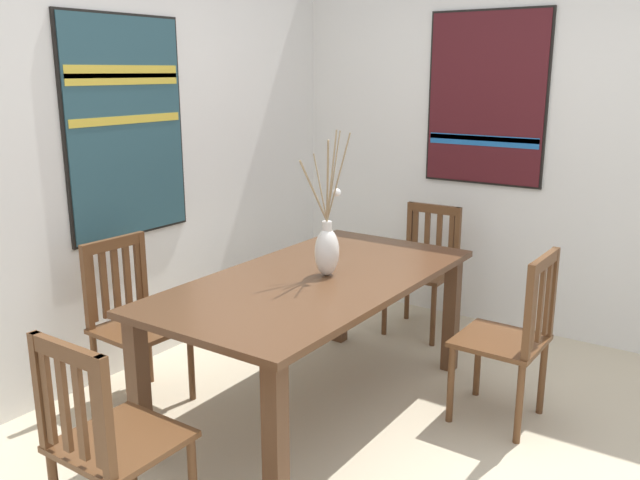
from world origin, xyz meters
name	(u,v)px	position (x,y,z in m)	size (l,w,h in m)	color
ground_plane	(404,444)	(0.00, 0.00, -0.01)	(6.40, 6.40, 0.03)	beige
wall_back	(133,145)	(0.00, 1.86, 1.35)	(6.40, 0.12, 2.70)	silver
wall_side	(539,137)	(1.86, 0.00, 1.35)	(0.12, 6.40, 2.70)	silver
dining_table	(316,295)	(0.03, 0.56, 0.65)	(1.88, 0.96, 0.75)	#51331E
centerpiece_vase	(327,248)	(0.09, 0.52, 0.90)	(0.22, 0.23, 0.75)	silver
chair_0	(108,440)	(-1.30, 0.56, 0.47)	(0.42, 0.42, 0.89)	brown
chair_1	(133,319)	(-0.44, 1.43, 0.48)	(0.44, 0.44, 0.91)	brown
chair_2	(424,266)	(1.40, 0.58, 0.46)	(0.43, 0.43, 0.88)	brown
chair_3	(511,336)	(0.49, -0.34, 0.47)	(0.43, 0.43, 0.92)	brown
painting_on_back_wall	(126,127)	(-0.10, 1.79, 1.46)	(0.85, 0.05, 1.27)	black
painting_on_side_wall	(486,99)	(1.79, 0.36, 1.59)	(0.05, 0.84, 1.17)	black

